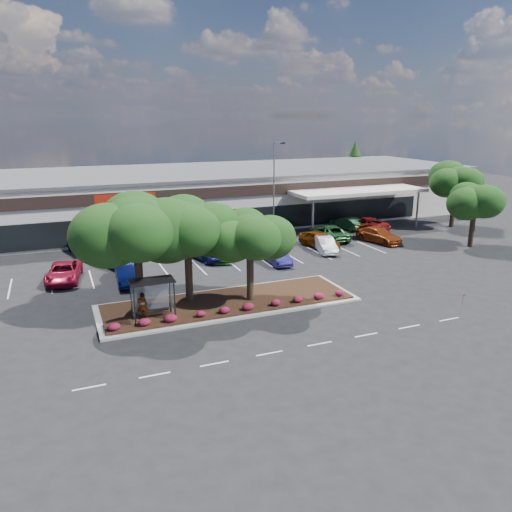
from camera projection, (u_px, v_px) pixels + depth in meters
name	position (u px, v px, depth m)	size (l,w,h in m)	color
ground	(278.00, 321.00, 32.24)	(160.00, 160.00, 0.00)	black
retail_store	(165.00, 197.00, 61.63)	(80.40, 25.20, 6.25)	silver
landscape_island	(229.00, 302.00, 35.04)	(18.00, 6.00, 0.26)	#A7A6A1
lane_markings	(225.00, 275.00, 41.48)	(33.12, 20.06, 0.01)	silver
shrub_row	(239.00, 308.00, 33.07)	(17.00, 0.80, 0.50)	maroon
bus_shelter	(152.00, 288.00, 31.52)	(2.75, 1.55, 2.59)	black
island_tree_west	(138.00, 253.00, 32.20)	(7.20, 7.20, 7.89)	#0E3A0F
island_tree_mid	(188.00, 250.00, 34.18)	(6.60, 6.60, 7.32)	#0E3A0F
island_tree_east	(250.00, 255.00, 34.41)	(5.80, 5.80, 6.50)	#0E3A0F
tree_east_near	(474.00, 215.00, 49.73)	(5.60, 5.60, 6.51)	#0E3A0F
tree_east_far	(455.00, 195.00, 58.53)	(6.40, 6.40, 7.62)	#0E3A0F
conifer_north_east	(354.00, 168.00, 82.61)	(3.96, 3.96, 9.00)	#0E3A0F
person_waiting	(143.00, 306.00, 31.71)	(0.64, 0.42, 1.75)	#594C47
light_pole	(275.00, 197.00, 52.38)	(1.41, 0.77, 10.30)	#A7A6A1
survey_stake	(463.00, 298.00, 34.39)	(0.08, 0.14, 0.97)	#98744F
car_0	(64.00, 272.00, 39.79)	(2.42, 5.25, 1.46)	maroon
car_1	(127.00, 272.00, 39.50)	(1.75, 5.02, 1.65)	navy
car_2	(118.00, 261.00, 43.08)	(1.49, 4.28, 1.41)	navy
car_3	(223.00, 252.00, 45.92)	(1.91, 4.70, 1.36)	#14451A
car_4	(208.00, 250.00, 46.09)	(2.67, 5.78, 1.61)	navy
car_5	(276.00, 256.00, 44.63)	(1.52, 4.36, 1.44)	navy
car_6	(325.00, 245.00, 48.37)	(1.53, 4.38, 1.44)	silver
car_7	(319.00, 240.00, 49.97)	(1.92, 4.76, 1.62)	#722F06
car_8	(379.00, 235.00, 52.04)	(2.14, 5.26, 1.53)	maroon
car_9	(88.00, 245.00, 47.83)	(2.66, 5.78, 1.61)	black
car_11	(164.00, 239.00, 50.44)	(1.58, 4.54, 1.50)	#22521D
car_12	(227.00, 240.00, 49.61)	(1.99, 4.94, 1.68)	#1B4E17
car_13	(207.00, 244.00, 48.50)	(2.44, 5.30, 1.47)	#4C4D53
car_14	(246.00, 234.00, 52.53)	(1.66, 4.76, 1.57)	navy
car_15	(328.00, 232.00, 52.98)	(2.76, 6.00, 1.67)	#1C4622
car_16	(347.00, 223.00, 58.06)	(1.56, 4.47, 1.47)	#1F512B
car_17	(365.00, 224.00, 57.26)	(2.67, 5.80, 1.61)	maroon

